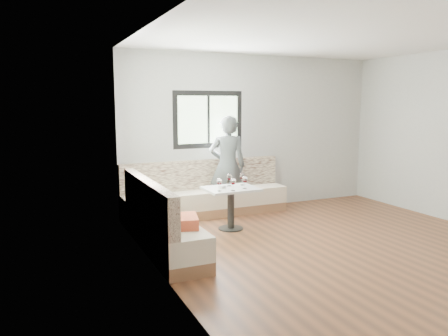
# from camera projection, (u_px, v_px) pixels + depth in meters

# --- Properties ---
(room) EXTENTS (5.01, 5.01, 2.81)m
(room) POSITION_uv_depth(u_px,v_px,m) (333.00, 143.00, 5.82)
(room) COLOR brown
(room) RESTS_ON ground
(banquette) EXTENTS (2.90, 2.80, 0.95)m
(banquette) POSITION_uv_depth(u_px,v_px,m) (189.00, 208.00, 6.76)
(banquette) COLOR #8B5E40
(banquette) RESTS_ON ground
(table) EXTENTS (0.79, 0.62, 0.65)m
(table) POSITION_uv_depth(u_px,v_px,m) (231.00, 198.00, 6.70)
(table) COLOR black
(table) RESTS_ON ground
(person) EXTENTS (0.73, 0.59, 1.73)m
(person) POSITION_uv_depth(u_px,v_px,m) (227.00, 166.00, 7.53)
(person) COLOR #474C4D
(person) RESTS_ON ground
(olive_ramekin) EXTENTS (0.11, 0.11, 0.04)m
(olive_ramekin) POSITION_uv_depth(u_px,v_px,m) (222.00, 187.00, 6.63)
(olive_ramekin) COLOR white
(olive_ramekin) RESTS_ON table
(wine_glass_a) EXTENTS (0.09, 0.09, 0.20)m
(wine_glass_a) POSITION_uv_depth(u_px,v_px,m) (219.00, 182.00, 6.40)
(wine_glass_a) COLOR white
(wine_glass_a) RESTS_ON table
(wine_glass_b) EXTENTS (0.09, 0.09, 0.20)m
(wine_glass_b) POSITION_uv_depth(u_px,v_px,m) (233.00, 182.00, 6.43)
(wine_glass_b) COLOR white
(wine_glass_b) RESTS_ON table
(wine_glass_c) EXTENTS (0.09, 0.09, 0.20)m
(wine_glass_c) POSITION_uv_depth(u_px,v_px,m) (245.00, 180.00, 6.59)
(wine_glass_c) COLOR white
(wine_glass_c) RESTS_ON table
(wine_glass_d) EXTENTS (0.09, 0.09, 0.20)m
(wine_glass_d) POSITION_uv_depth(u_px,v_px,m) (229.00, 177.00, 6.79)
(wine_glass_d) COLOR white
(wine_glass_d) RESTS_ON table
(wine_glass_e) EXTENTS (0.09, 0.09, 0.20)m
(wine_glass_e) POSITION_uv_depth(u_px,v_px,m) (242.00, 177.00, 6.88)
(wine_glass_e) COLOR white
(wine_glass_e) RESTS_ON table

